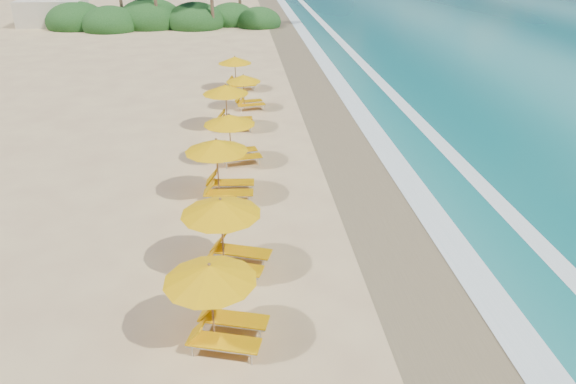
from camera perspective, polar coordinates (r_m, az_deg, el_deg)
ground at (r=20.16m, az=0.00°, el=-3.07°), size 160.00×160.00×0.00m
wet_sand at (r=20.87m, az=11.01°, el=-2.49°), size 4.00×160.00×0.01m
surf_foam at (r=21.75m, az=17.87°, el=-2.04°), size 4.00×160.00×0.01m
station_3 at (r=14.06m, az=-7.34°, el=-11.14°), size 3.03×2.94×2.42m
station_4 at (r=16.82m, az=-6.37°, el=-4.06°), size 3.22×3.15×2.53m
station_5 at (r=21.54m, az=-6.96°, el=2.93°), size 2.84×2.65×2.54m
station_6 at (r=24.92m, az=-5.74°, el=6.04°), size 2.89×2.76×2.39m
station_7 at (r=29.42m, az=-6.16°, el=9.29°), size 2.71×2.50×2.51m
station_8 at (r=32.93m, az=-4.42°, el=10.79°), size 2.53×2.41×2.13m
station_9 at (r=37.19m, az=-5.33°, el=12.67°), size 2.75×2.63×2.28m
treeline at (r=64.20m, az=-13.42°, el=17.48°), size 25.80×8.80×9.74m
beach_building at (r=69.13m, az=-23.59°, el=17.01°), size 7.00×5.00×2.80m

